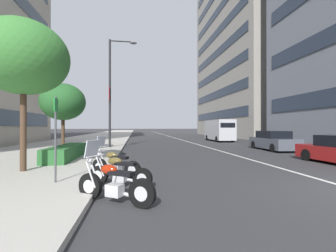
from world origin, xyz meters
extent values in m
cube|color=#B2ADA3|center=(30.00, 12.14, 0.07)|extent=(160.00, 9.66, 0.15)
cube|color=silver|center=(35.00, 0.00, 0.00)|extent=(110.00, 0.16, 0.01)
cylinder|color=black|center=(0.73, 7.40, 0.33)|extent=(0.45, 0.62, 0.66)
cylinder|color=silver|center=(0.73, 7.40, 0.33)|extent=(0.29, 0.35, 0.33)
cylinder|color=black|center=(-0.07, 6.13, 0.33)|extent=(0.45, 0.62, 0.66)
cylinder|color=silver|center=(-0.07, 6.13, 0.33)|extent=(0.29, 0.35, 0.33)
cube|color=silver|center=(0.33, 6.77, 0.31)|extent=(0.42, 0.46, 0.28)
cube|color=black|center=(0.23, 6.62, 0.73)|extent=(0.53, 0.66, 0.10)
ellipsoid|color=#991E0A|center=(0.42, 6.91, 0.79)|extent=(0.45, 0.52, 0.24)
cylinder|color=silver|center=(0.62, 7.37, 0.64)|extent=(0.21, 0.29, 0.64)
cylinder|color=silver|center=(0.74, 7.30, 0.64)|extent=(0.21, 0.29, 0.64)
cylinder|color=silver|center=(0.64, 7.27, 1.09)|extent=(0.53, 0.35, 0.04)
sphere|color=silver|center=(0.74, 7.42, 0.97)|extent=(0.14, 0.14, 0.14)
cube|color=#B2BCC6|center=(0.69, 7.35, 1.27)|extent=(0.44, 0.34, 0.44)
cylinder|color=silver|center=(0.30, 6.46, 0.20)|extent=(0.44, 0.63, 0.16)
cylinder|color=black|center=(2.15, 7.42, 0.30)|extent=(0.36, 0.60, 0.60)
cylinder|color=silver|center=(2.15, 7.42, 0.30)|extent=(0.24, 0.33, 0.30)
cylinder|color=black|center=(1.53, 6.08, 0.30)|extent=(0.36, 0.60, 0.60)
cylinder|color=silver|center=(1.53, 6.08, 0.30)|extent=(0.24, 0.33, 0.30)
cube|color=silver|center=(1.84, 6.75, 0.29)|extent=(0.40, 0.45, 0.28)
cube|color=black|center=(1.77, 6.59, 0.70)|extent=(0.47, 0.67, 0.10)
ellipsoid|color=brown|center=(1.91, 6.90, 0.76)|extent=(0.41, 0.52, 0.24)
cylinder|color=silver|center=(2.05, 7.38, 0.61)|extent=(0.17, 0.31, 0.64)
cylinder|color=silver|center=(2.18, 7.32, 0.61)|extent=(0.17, 0.31, 0.64)
cylinder|color=silver|center=(2.08, 7.27, 1.06)|extent=(0.56, 0.28, 0.04)
sphere|color=silver|center=(2.16, 7.44, 0.94)|extent=(0.14, 0.14, 0.14)
cylinder|color=silver|center=(1.85, 6.44, 0.18)|extent=(0.37, 0.66, 0.16)
cylinder|color=black|center=(3.58, 7.62, 0.31)|extent=(0.43, 0.59, 0.63)
cylinder|color=silver|center=(3.58, 7.62, 0.31)|extent=(0.28, 0.33, 0.31)
cylinder|color=black|center=(2.80, 6.38, 0.31)|extent=(0.43, 0.59, 0.63)
cylinder|color=silver|center=(2.80, 6.38, 0.31)|extent=(0.28, 0.33, 0.31)
cube|color=silver|center=(3.19, 7.00, 0.30)|extent=(0.42, 0.46, 0.28)
cube|color=black|center=(3.09, 6.85, 0.71)|extent=(0.53, 0.66, 0.10)
ellipsoid|color=brown|center=(3.28, 7.14, 0.77)|extent=(0.45, 0.52, 0.24)
cylinder|color=silver|center=(3.48, 7.58, 0.62)|extent=(0.21, 0.29, 0.64)
cylinder|color=silver|center=(3.60, 7.51, 0.62)|extent=(0.21, 0.29, 0.64)
cylinder|color=silver|center=(3.49, 7.48, 1.07)|extent=(0.53, 0.35, 0.04)
sphere|color=silver|center=(3.59, 7.63, 0.95)|extent=(0.14, 0.14, 0.14)
cube|color=#B2BCC6|center=(3.55, 7.56, 1.25)|extent=(0.44, 0.34, 0.44)
cylinder|color=silver|center=(3.16, 6.69, 0.19)|extent=(0.44, 0.63, 0.16)
cylinder|color=black|center=(5.77, -2.83, 0.31)|extent=(0.63, 0.24, 0.62)
cylinder|color=black|center=(5.83, -4.50, 0.31)|extent=(0.63, 0.24, 0.62)
cube|color=#4C515B|center=(11.07, -4.35, 0.54)|extent=(4.45, 2.07, 0.79)
cube|color=black|center=(11.11, -4.35, 1.22)|extent=(2.35, 1.82, 0.56)
cylinder|color=black|center=(12.55, -3.57, 0.31)|extent=(0.63, 0.25, 0.62)
cylinder|color=black|center=(12.47, -5.27, 0.31)|extent=(0.63, 0.25, 0.62)
cylinder|color=black|center=(9.67, -3.43, 0.31)|extent=(0.63, 0.25, 0.62)
cylinder|color=black|center=(9.59, -5.14, 0.31)|extent=(0.63, 0.25, 0.62)
cube|color=#B7B7BC|center=(22.15, -4.18, 1.45)|extent=(5.72, 2.18, 2.46)
cube|color=black|center=(19.33, -4.13, 1.99)|extent=(0.07, 1.75, 0.56)
cylinder|color=black|center=(24.10, -3.27, 0.36)|extent=(0.72, 0.27, 0.72)
cylinder|color=black|center=(24.07, -5.16, 0.36)|extent=(0.72, 0.27, 0.72)
cylinder|color=black|center=(20.23, -3.20, 0.36)|extent=(0.72, 0.27, 0.72)
cylinder|color=black|center=(20.20, -5.09, 0.36)|extent=(0.72, 0.27, 0.72)
cylinder|color=#47494C|center=(2.01, 8.65, 1.43)|extent=(0.06, 0.06, 2.57)
cube|color=#1E8C33|center=(2.01, 8.64, 2.47)|extent=(0.32, 0.02, 0.40)
cylinder|color=#232326|center=(13.81, 8.38, 4.57)|extent=(0.18, 0.18, 8.83)
cylinder|color=#232326|center=(13.81, 7.43, 8.88)|extent=(0.10, 1.90, 0.10)
ellipsoid|color=slate|center=(13.81, 6.48, 8.80)|extent=(0.44, 0.60, 0.20)
cube|color=#B21E23|center=(13.46, 8.38, 4.47)|extent=(0.56, 0.03, 1.10)
cube|color=#B21E23|center=(14.16, 8.38, 4.47)|extent=(0.56, 0.03, 1.10)
cube|color=#28602D|center=(7.47, 9.88, 0.48)|extent=(4.74, 1.10, 0.67)
cylinder|color=#473323|center=(4.04, 10.47, 1.68)|extent=(0.22, 0.22, 3.05)
ellipsoid|color=#387A33|center=(4.04, 10.47, 4.43)|extent=(3.28, 3.28, 2.79)
cylinder|color=#473323|center=(10.74, 11.09, 1.27)|extent=(0.22, 0.22, 2.25)
ellipsoid|color=#265B28|center=(10.74, 11.09, 3.48)|extent=(2.89, 2.89, 2.45)
cube|color=gray|center=(36.91, -18.77, 25.53)|extent=(27.93, 18.91, 51.06)
cube|color=#232D3D|center=(36.91, -9.28, 4.09)|extent=(25.14, 0.08, 1.50)
cube|color=#232D3D|center=(36.91, -9.28, 8.08)|extent=(25.14, 0.08, 1.50)
cube|color=#232D3D|center=(36.91, -9.28, 12.07)|extent=(25.14, 0.08, 1.50)
cube|color=#232D3D|center=(36.91, -9.28, 16.06)|extent=(25.14, 0.08, 1.50)
cube|color=#232D3D|center=(36.91, -9.28, 20.05)|extent=(25.14, 0.08, 1.50)
cube|color=#232D3D|center=(36.91, -9.28, 24.05)|extent=(25.14, 0.08, 1.50)
camera|label=1|loc=(-5.13, 6.27, 1.81)|focal=24.09mm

